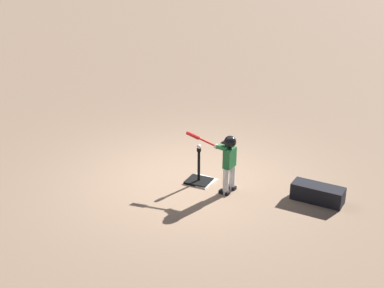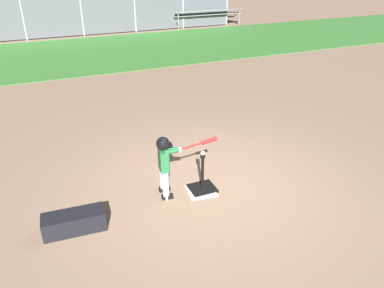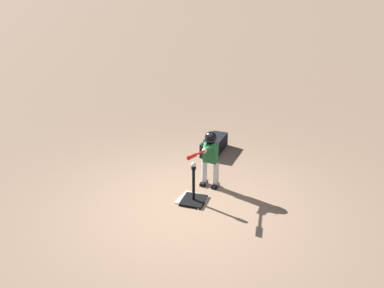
{
  "view_description": "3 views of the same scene",
  "coord_description": "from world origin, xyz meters",
  "px_view_note": "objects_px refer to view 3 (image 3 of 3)",
  "views": [
    {
      "loc": [
        -3.78,
        7.68,
        4.24
      ],
      "look_at": [
        -0.21,
        0.26,
        0.81
      ],
      "focal_mm": 50.0,
      "sensor_mm": 36.0,
      "label": 1
    },
    {
      "loc": [
        -2.39,
        -4.58,
        3.44
      ],
      "look_at": [
        -0.45,
        -0.04,
        0.91
      ],
      "focal_mm": 35.0,
      "sensor_mm": 36.0,
      "label": 2
    },
    {
      "loc": [
        5.84,
        1.99,
        3.79
      ],
      "look_at": [
        -0.87,
        -0.19,
        0.74
      ],
      "focal_mm": 42.0,
      "sensor_mm": 36.0,
      "label": 3
    }
  ],
  "objects_px": {
    "batter_child": "(210,153)",
    "equipment_bag": "(214,145)",
    "batting_tee": "(194,197)",
    "baseball": "(194,164)"
  },
  "relations": [
    {
      "from": "batter_child",
      "to": "equipment_bag",
      "type": "relative_size",
      "value": 1.21
    },
    {
      "from": "batting_tee",
      "to": "equipment_bag",
      "type": "bearing_deg",
      "value": -173.9
    },
    {
      "from": "batting_tee",
      "to": "baseball",
      "type": "height_order",
      "value": "baseball"
    },
    {
      "from": "batting_tee",
      "to": "batter_child",
      "type": "xyz_separation_m",
      "value": [
        -0.57,
        0.1,
        0.55
      ]
    },
    {
      "from": "baseball",
      "to": "equipment_bag",
      "type": "height_order",
      "value": "baseball"
    },
    {
      "from": "equipment_bag",
      "to": "batter_child",
      "type": "bearing_deg",
      "value": 15.93
    },
    {
      "from": "batter_child",
      "to": "baseball",
      "type": "xyz_separation_m",
      "value": [
        0.57,
        -0.1,
        0.04
      ]
    },
    {
      "from": "batting_tee",
      "to": "equipment_bag",
      "type": "xyz_separation_m",
      "value": [
        -2.04,
        -0.22,
        0.05
      ]
    },
    {
      "from": "equipment_bag",
      "to": "baseball",
      "type": "bearing_deg",
      "value": 9.81
    },
    {
      "from": "batting_tee",
      "to": "baseball",
      "type": "relative_size",
      "value": 8.65
    }
  ]
}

